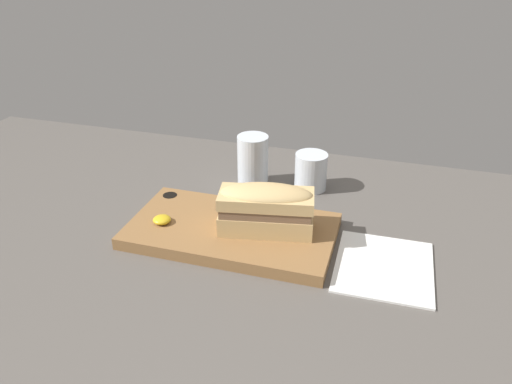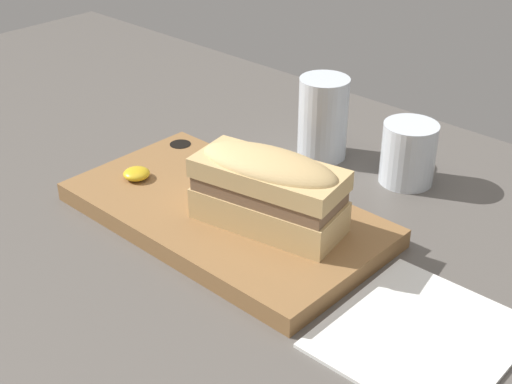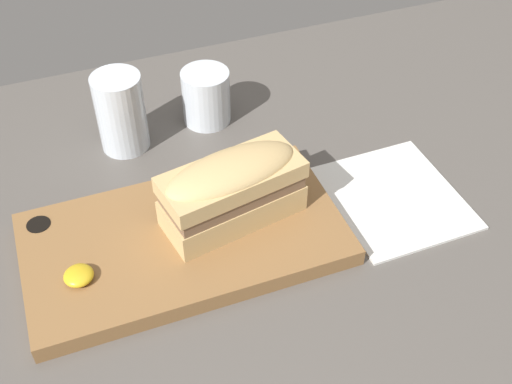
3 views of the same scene
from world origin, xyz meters
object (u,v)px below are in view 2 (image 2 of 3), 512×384
(water_glass, at_px, (323,123))
(wine_glass, at_px, (408,157))
(napkin, at_px, (421,335))
(sandwich, at_px, (269,187))
(serving_board, at_px, (224,213))

(water_glass, bearing_deg, wine_glass, 7.39)
(wine_glass, relative_size, napkin, 0.44)
(sandwich, height_order, napkin, sandwich)
(water_glass, height_order, napkin, water_glass)
(wine_glass, xyz_separation_m, napkin, (0.18, -0.25, -0.03))
(wine_glass, bearing_deg, serving_board, -113.95)
(serving_board, bearing_deg, wine_glass, 66.05)
(water_glass, distance_m, wine_glass, 0.13)
(serving_board, bearing_deg, sandwich, 4.16)
(water_glass, relative_size, wine_glass, 1.40)
(sandwich, bearing_deg, napkin, -6.06)
(napkin, bearing_deg, wine_glass, 125.31)
(serving_board, distance_m, napkin, 0.29)
(serving_board, relative_size, water_glass, 3.33)
(water_glass, bearing_deg, serving_board, -83.63)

